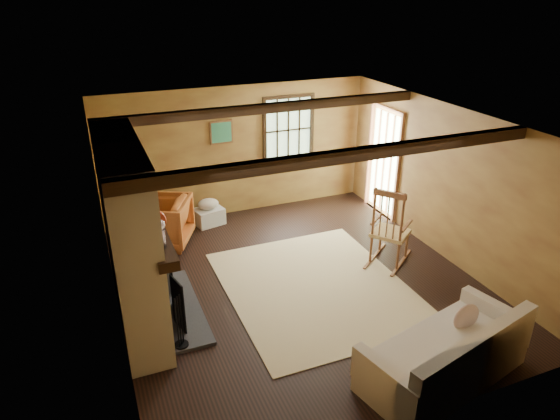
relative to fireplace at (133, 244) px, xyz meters
name	(u,v)px	position (x,y,z in m)	size (l,w,h in m)	color
ground	(297,283)	(2.23, 0.00, -1.10)	(5.50, 5.50, 0.00)	black
room_envelope	(306,171)	(2.45, 0.26, 0.53)	(5.02, 5.52, 2.44)	#A7833B
fireplace	(133,244)	(0.00, 0.00, 0.00)	(1.02, 2.30, 2.40)	#973D3A
rug	(316,287)	(2.43, -0.20, -1.10)	(2.50, 3.00, 0.01)	beige
rocking_chair	(390,231)	(3.78, 0.03, -0.57)	(1.02, 0.94, 1.27)	tan
sofa	(448,358)	(2.96, -2.39, -0.82)	(2.12, 1.31, 0.80)	beige
firewood_pile	(146,227)	(0.41, 2.46, -0.98)	(0.70, 0.13, 0.25)	brown
laundry_basket	(209,216)	(1.53, 2.42, -0.95)	(0.50, 0.38, 0.30)	silver
basket_pillow	(208,204)	(1.53, 2.42, -0.71)	(0.38, 0.30, 0.19)	beige
armchair	(162,222)	(0.63, 1.97, -0.70)	(0.87, 0.89, 0.81)	#BF6026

